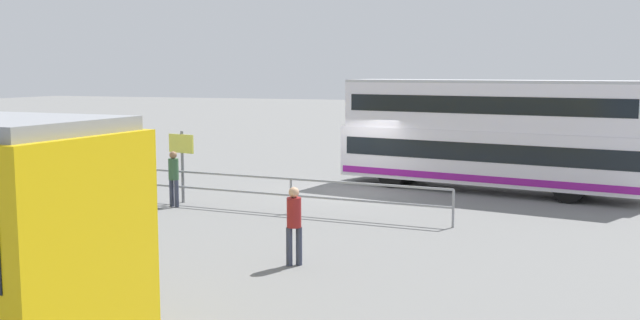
{
  "coord_description": "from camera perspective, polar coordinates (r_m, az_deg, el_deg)",
  "views": [
    {
      "loc": [
        -7.39,
        24.41,
        4.26
      ],
      "look_at": [
        -0.4,
        5.01,
        1.73
      ],
      "focal_mm": 40.49,
      "sensor_mm": 36.0,
      "label": 1
    }
  ],
  "objects": [
    {
      "name": "ground_plane",
      "position": [
        25.86,
        2.93,
        -2.48
      ],
      "size": [
        160.0,
        160.0,
        0.0
      ],
      "primitive_type": "plane",
      "color": "slate"
    },
    {
      "name": "double_decker_bus",
      "position": [
        26.34,
        13.28,
        1.95
      ],
      "size": [
        11.07,
        4.4,
        3.96
      ],
      "color": "silver",
      "rests_on": "ground"
    },
    {
      "name": "pedestrian_near_railing",
      "position": [
        23.21,
        -11.49,
        -1.14
      ],
      "size": [
        0.39,
        0.39,
        1.77
      ],
      "color": "#33384C",
      "rests_on": "ground"
    },
    {
      "name": "pedestrian_crossing",
      "position": [
        15.89,
        -2.07,
        -4.78
      ],
      "size": [
        0.44,
        0.44,
        1.75
      ],
      "color": "#33384C",
      "rests_on": "ground"
    },
    {
      "name": "pedestrian_railing",
      "position": [
        21.76,
        -2.32,
        -2.28
      ],
      "size": [
        9.97,
        0.8,
        1.08
      ],
      "color": "gray",
      "rests_on": "ground"
    },
    {
      "name": "info_sign",
      "position": [
        23.82,
        -10.88,
        0.5
      ],
      "size": [
        1.02,
        0.29,
        2.34
      ],
      "color": "slate",
      "rests_on": "ground"
    }
  ]
}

